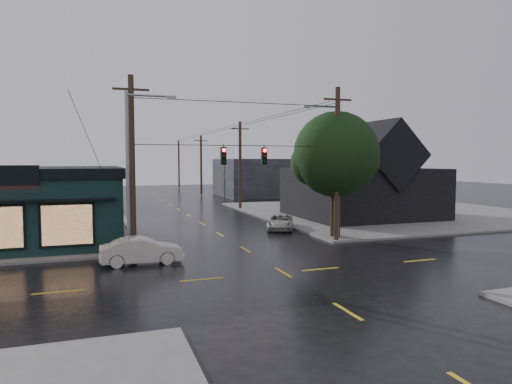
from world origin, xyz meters
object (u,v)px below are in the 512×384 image
object	(u,v)px
suv_silver	(280,222)
sedan_cream	(142,251)
corner_tree	(336,155)
utility_pole_ne	(336,242)
utility_pole_nw	(134,255)

from	to	relation	value
suv_silver	sedan_cream	bearing A→B (deg)	-119.52
corner_tree	suv_silver	size ratio (longest dim) A/B	2.03
utility_pole_ne	sedan_cream	xyz separation A→B (m)	(-12.77, -2.39, 0.70)
corner_tree	utility_pole_ne	size ratio (longest dim) A/B	0.85
suv_silver	utility_pole_ne	bearing A→B (deg)	-53.55
corner_tree	utility_pole_nw	bearing A→B (deg)	-174.74
corner_tree	sedan_cream	xyz separation A→B (m)	(-13.40, -3.65, -5.08)
suv_silver	corner_tree	bearing A→B (deg)	-43.93
corner_tree	utility_pole_ne	bearing A→B (deg)	-116.57
utility_pole_ne	suv_silver	xyz separation A→B (m)	(-1.46, 6.21, 0.59)
corner_tree	utility_pole_ne	distance (m)	5.95
utility_pole_nw	utility_pole_ne	distance (m)	13.00
sedan_cream	suv_silver	size ratio (longest dim) A/B	1.00
utility_pole_ne	suv_silver	world-z (taller)	utility_pole_ne
utility_pole_ne	sedan_cream	distance (m)	13.01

